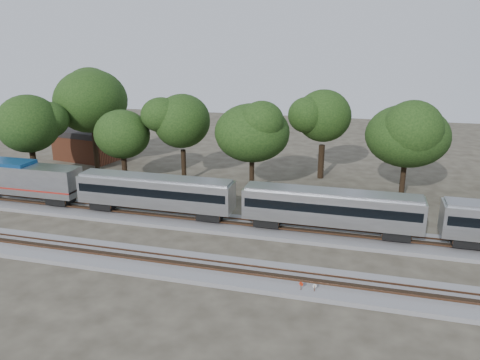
# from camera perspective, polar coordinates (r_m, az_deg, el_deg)

# --- Properties ---
(ground) EXTENTS (160.00, 160.00, 0.00)m
(ground) POSITION_cam_1_polar(r_m,az_deg,el_deg) (43.91, -1.45, -8.79)
(ground) COLOR #383328
(ground) RESTS_ON ground
(track_far) EXTENTS (160.00, 5.00, 0.73)m
(track_far) POSITION_cam_1_polar(r_m,az_deg,el_deg) (49.10, 0.56, -5.64)
(track_far) COLOR slate
(track_far) RESTS_ON ground
(track_near) EXTENTS (160.00, 5.00, 0.73)m
(track_near) POSITION_cam_1_polar(r_m,az_deg,el_deg) (40.42, -3.11, -10.90)
(track_near) COLOR slate
(track_near) RESTS_ON ground
(train) EXTENTS (109.08, 3.11, 4.59)m
(train) POSITION_cam_1_polar(r_m,az_deg,el_deg) (47.13, 22.65, -4.09)
(train) COLOR silver
(train) RESTS_ON ground
(switch_stand_red) EXTENTS (0.33, 0.16, 1.07)m
(switch_stand_red) POSITION_cam_1_polar(r_m,az_deg,el_deg) (37.30, 7.45, -12.75)
(switch_stand_red) COLOR #512D19
(switch_stand_red) RESTS_ON ground
(switch_stand_white) EXTENTS (0.31, 0.15, 1.01)m
(switch_stand_white) POSITION_cam_1_polar(r_m,az_deg,el_deg) (37.27, 9.07, -12.91)
(switch_stand_white) COLOR #512D19
(switch_stand_white) RESTS_ON ground
(switch_lever) EXTENTS (0.56, 0.41, 0.30)m
(switch_lever) POSITION_cam_1_polar(r_m,az_deg,el_deg) (37.58, 3.66, -13.32)
(switch_lever) COLOR #512D19
(switch_lever) RESTS_ON ground
(brick_building) EXTENTS (11.08, 8.65, 4.83)m
(brick_building) POSITION_cam_1_polar(r_m,az_deg,el_deg) (80.35, -17.80, 4.20)
(brick_building) COLOR brown
(brick_building) RESTS_ON ground
(tree_0) EXTENTS (8.42, 8.42, 11.88)m
(tree_0) POSITION_cam_1_polar(r_m,az_deg,el_deg) (67.49, -24.38, 6.25)
(tree_0) COLOR black
(tree_0) RESTS_ON ground
(tree_1) EXTENTS (10.38, 10.38, 14.64)m
(tree_1) POSITION_cam_1_polar(r_m,az_deg,el_deg) (72.48, -17.69, 9.15)
(tree_1) COLOR black
(tree_1) RESTS_ON ground
(tree_2) EXTENTS (6.92, 6.92, 9.76)m
(tree_2) POSITION_cam_1_polar(r_m,az_deg,el_deg) (64.18, -14.19, 5.41)
(tree_2) COLOR black
(tree_2) RESTS_ON ground
(tree_3) EXTENTS (8.61, 8.61, 12.14)m
(tree_3) POSITION_cam_1_polar(r_m,az_deg,el_deg) (62.96, -7.07, 7.13)
(tree_3) COLOR black
(tree_3) RESTS_ON ground
(tree_4) EXTENTS (8.04, 8.04, 11.33)m
(tree_4) POSITION_cam_1_polar(r_m,az_deg,el_deg) (57.54, 1.49, 5.76)
(tree_4) COLOR black
(tree_4) RESTS_ON ground
(tree_5) EXTENTS (8.98, 8.98, 12.66)m
(tree_5) POSITION_cam_1_polar(r_m,az_deg,el_deg) (65.44, 10.14, 7.69)
(tree_5) COLOR black
(tree_5) RESTS_ON ground
(tree_6) EXTENTS (8.00, 8.00, 11.27)m
(tree_6) POSITION_cam_1_polar(r_m,az_deg,el_deg) (59.45, 19.73, 5.09)
(tree_6) COLOR black
(tree_6) RESTS_ON ground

